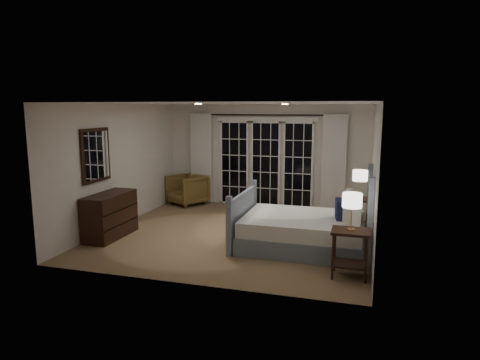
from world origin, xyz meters
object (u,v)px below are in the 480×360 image
(nightstand_right, at_px, (358,210))
(lamp_left, at_px, (352,201))
(dresser, at_px, (110,215))
(lamp_right, at_px, (360,176))
(armchair, at_px, (187,190))
(nightstand_left, at_px, (350,246))
(bed, at_px, (307,229))

(nightstand_right, height_order, lamp_left, lamp_left)
(dresser, bearing_deg, lamp_left, -9.35)
(lamp_right, bearing_deg, armchair, 162.05)
(nightstand_right, relative_size, dresser, 0.58)
(nightstand_left, height_order, lamp_right, lamp_right)
(nightstand_left, height_order, armchair, armchair)
(bed, xyz_separation_m, lamp_right, (0.85, 1.19, 0.80))
(bed, distance_m, lamp_right, 1.66)
(nightstand_right, distance_m, armchair, 4.41)
(dresser, bearing_deg, nightstand_right, 19.72)
(bed, distance_m, lamp_left, 1.59)
(lamp_left, height_order, lamp_right, lamp_right)
(nightstand_right, xyz_separation_m, lamp_right, (0.00, 0.00, 0.67))
(lamp_right, bearing_deg, nightstand_right, -90.00)
(bed, xyz_separation_m, nightstand_right, (0.85, 1.19, 0.13))
(nightstand_left, relative_size, armchair, 0.85)
(armchair, height_order, dresser, dresser)
(armchair, bearing_deg, nightstand_left, -11.89)
(bed, height_order, dresser, bed)
(lamp_right, height_order, dresser, lamp_right)
(bed, relative_size, armchair, 2.72)
(lamp_left, xyz_separation_m, armchair, (-4.12, 3.70, -0.75))
(bed, height_order, lamp_right, bed)
(bed, distance_m, armchair, 4.21)
(nightstand_right, relative_size, armchair, 0.83)
(lamp_right, distance_m, armchair, 4.47)
(lamp_right, bearing_deg, bed, -125.37)
(dresser, bearing_deg, lamp_right, 19.72)
(nightstand_left, bearing_deg, lamp_right, 88.16)
(lamp_right, bearing_deg, dresser, -160.28)
(lamp_right, height_order, armchair, lamp_right)
(nightstand_right, height_order, dresser, dresser)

